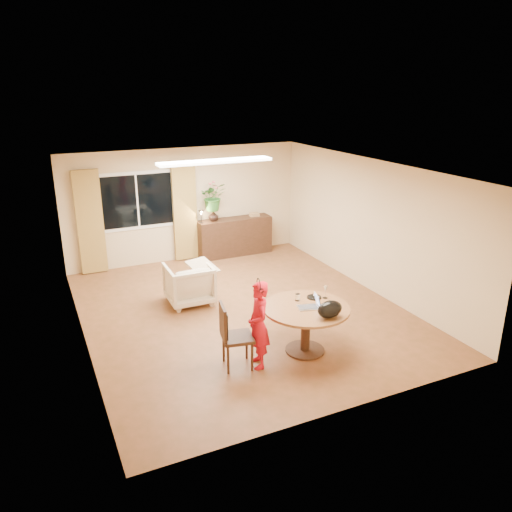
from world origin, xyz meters
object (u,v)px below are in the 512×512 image
(dining_chair, at_px, (237,336))
(armchair, at_px, (189,284))
(child, at_px, (259,325))
(dining_table, at_px, (306,316))
(sideboard, at_px, (235,237))

(dining_chair, height_order, armchair, dining_chair)
(child, height_order, armchair, child)
(dining_chair, distance_m, armchair, 2.47)
(dining_chair, relative_size, armchair, 1.18)
(dining_table, relative_size, armchair, 1.57)
(dining_table, distance_m, armchair, 2.73)
(dining_chair, distance_m, sideboard, 5.09)
(dining_table, bearing_deg, child, -175.49)
(dining_table, relative_size, child, 1.00)
(child, height_order, sideboard, child)
(dining_chair, xyz_separation_m, sideboard, (1.93, 4.71, -0.05))
(dining_table, bearing_deg, armchair, 112.95)
(dining_table, bearing_deg, sideboard, 80.34)
(child, relative_size, armchair, 1.56)
(sideboard, bearing_deg, dining_chair, -112.24)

